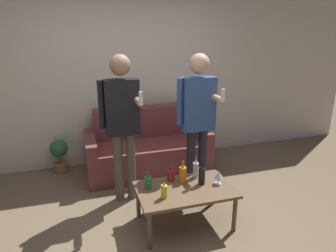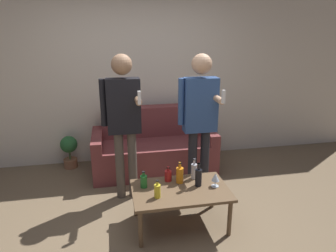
{
  "view_description": "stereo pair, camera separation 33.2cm",
  "coord_description": "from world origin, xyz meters",
  "px_view_note": "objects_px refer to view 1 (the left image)",
  "views": [
    {
      "loc": [
        -0.68,
        -2.47,
        1.96
      ],
      "look_at": [
        0.25,
        0.56,
        0.95
      ],
      "focal_mm": 32.0,
      "sensor_mm": 36.0,
      "label": 1
    },
    {
      "loc": [
        -0.36,
        -2.55,
        1.96
      ],
      "look_at": [
        0.25,
        0.56,
        0.95
      ],
      "focal_mm": 32.0,
      "sensor_mm": 36.0,
      "label": 2
    }
  ],
  "objects_px": {
    "coffee_table": "(185,192)",
    "person_standing_right": "(198,113)",
    "couch": "(147,149)",
    "bottle_orange": "(171,175)",
    "person_standing_left": "(122,116)"
  },
  "relations": [
    {
      "from": "couch",
      "to": "bottle_orange",
      "type": "height_order",
      "value": "couch"
    },
    {
      "from": "person_standing_left",
      "to": "couch",
      "type": "bearing_deg",
      "value": 58.8
    },
    {
      "from": "couch",
      "to": "coffee_table",
      "type": "distance_m",
      "value": 1.41
    },
    {
      "from": "coffee_table",
      "to": "person_standing_left",
      "type": "xyz_separation_m",
      "value": [
        -0.51,
        0.69,
        0.67
      ]
    },
    {
      "from": "couch",
      "to": "coffee_table",
      "type": "height_order",
      "value": "couch"
    },
    {
      "from": "couch",
      "to": "bottle_orange",
      "type": "relative_size",
      "value": 10.65
    },
    {
      "from": "bottle_orange",
      "to": "person_standing_right",
      "type": "xyz_separation_m",
      "value": [
        0.45,
        0.38,
        0.55
      ]
    },
    {
      "from": "person_standing_left",
      "to": "person_standing_right",
      "type": "bearing_deg",
      "value": -7.2
    },
    {
      "from": "coffee_table",
      "to": "bottle_orange",
      "type": "height_order",
      "value": "bottle_orange"
    },
    {
      "from": "coffee_table",
      "to": "person_standing_right",
      "type": "xyz_separation_m",
      "value": [
        0.36,
        0.58,
        0.66
      ]
    },
    {
      "from": "coffee_table",
      "to": "bottle_orange",
      "type": "distance_m",
      "value": 0.25
    },
    {
      "from": "coffee_table",
      "to": "person_standing_left",
      "type": "bearing_deg",
      "value": 126.64
    },
    {
      "from": "bottle_orange",
      "to": "person_standing_right",
      "type": "distance_m",
      "value": 0.8
    },
    {
      "from": "person_standing_left",
      "to": "person_standing_right",
      "type": "distance_m",
      "value": 0.88
    },
    {
      "from": "coffee_table",
      "to": "person_standing_right",
      "type": "bearing_deg",
      "value": 58.18
    }
  ]
}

